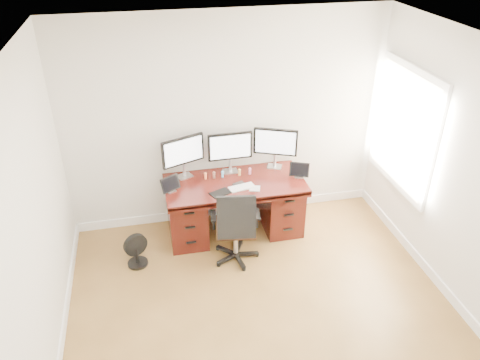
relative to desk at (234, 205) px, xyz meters
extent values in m
plane|color=brown|center=(0.00, -1.83, -0.40)|extent=(4.50, 4.50, 0.00)
cube|color=silver|center=(0.00, 0.42, 0.95)|extent=(4.00, 0.10, 2.70)
cube|color=white|center=(1.97, -0.33, 1.00)|extent=(0.04, 1.30, 1.50)
cube|color=white|center=(1.95, -0.33, 1.00)|extent=(0.01, 1.15, 1.35)
cube|color=#3D100C|center=(0.00, -0.03, 0.32)|extent=(1.70, 0.80, 0.05)
cube|color=#3D100C|center=(-0.60, 0.00, -0.05)|extent=(0.45, 0.70, 0.70)
cube|color=#3D100C|center=(0.60, 0.00, -0.05)|extent=(0.45, 0.70, 0.70)
cube|color=black|center=(0.00, 0.27, 0.10)|extent=(0.74, 0.03, 0.40)
cylinder|color=black|center=(-0.10, -0.53, -0.36)|extent=(0.59, 0.59, 0.07)
cylinder|color=silver|center=(-0.10, -0.53, -0.14)|extent=(0.06, 0.06, 0.37)
cube|color=#381D10|center=(-0.10, -0.53, 0.04)|extent=(0.50, 0.49, 0.06)
cube|color=black|center=(-0.13, -0.73, 0.32)|extent=(0.43, 0.11, 0.51)
cube|color=black|center=(-0.34, -0.49, 0.21)|extent=(0.09, 0.23, 0.03)
cube|color=black|center=(0.15, -0.57, 0.21)|extent=(0.09, 0.23, 0.03)
cylinder|color=black|center=(-1.25, -0.41, -0.39)|extent=(0.24, 0.24, 0.03)
cylinder|color=black|center=(-1.25, -0.41, -0.27)|extent=(0.04, 0.04, 0.20)
cylinder|color=black|center=(-1.25, -0.41, -0.13)|extent=(0.28, 0.17, 0.28)
cube|color=silver|center=(-0.58, 0.24, 0.35)|extent=(0.22, 0.20, 0.01)
cylinder|color=silver|center=(-0.58, 0.24, 0.44)|extent=(0.04, 0.04, 0.18)
cube|color=black|center=(-0.58, 0.24, 0.70)|extent=(0.52, 0.23, 0.35)
cube|color=white|center=(-0.57, 0.22, 0.70)|extent=(0.47, 0.19, 0.30)
cube|color=silver|center=(0.00, 0.24, 0.35)|extent=(0.18, 0.14, 0.01)
cylinder|color=silver|center=(0.00, 0.24, 0.44)|extent=(0.04, 0.04, 0.18)
cube|color=black|center=(0.00, 0.24, 0.70)|extent=(0.55, 0.04, 0.35)
cube|color=white|center=(0.00, 0.22, 0.70)|extent=(0.50, 0.01, 0.30)
cube|color=silver|center=(0.58, 0.24, 0.35)|extent=(0.22, 0.20, 0.01)
cylinder|color=silver|center=(0.58, 0.24, 0.44)|extent=(0.04, 0.04, 0.18)
cube|color=black|center=(0.58, 0.24, 0.70)|extent=(0.52, 0.25, 0.35)
cube|color=white|center=(0.57, 0.22, 0.70)|extent=(0.46, 0.20, 0.30)
cube|color=silver|center=(-0.78, -0.08, 0.35)|extent=(0.13, 0.12, 0.01)
cube|color=black|center=(-0.78, -0.08, 0.45)|extent=(0.24, 0.18, 0.17)
cube|color=silver|center=(0.81, -0.08, 0.35)|extent=(0.12, 0.11, 0.01)
cube|color=black|center=(0.81, -0.08, 0.45)|extent=(0.25, 0.16, 0.17)
cube|color=silver|center=(0.05, -0.18, 0.36)|extent=(0.33, 0.19, 0.01)
cube|color=silver|center=(0.20, -0.24, 0.35)|extent=(0.15, 0.15, 0.01)
cube|color=black|center=(-0.22, -0.25, 0.35)|extent=(0.27, 0.23, 0.01)
cube|color=black|center=(0.03, -0.09, 0.35)|extent=(0.16, 0.12, 0.01)
cylinder|color=orange|center=(-0.34, 0.12, 0.38)|extent=(0.03, 0.03, 0.06)
sphere|color=orange|center=(-0.34, 0.12, 0.42)|extent=(0.04, 0.04, 0.04)
cylinder|color=#8B5848|center=(-0.23, 0.12, 0.38)|extent=(0.03, 0.03, 0.06)
sphere|color=#8B5848|center=(-0.23, 0.12, 0.42)|extent=(0.04, 0.04, 0.04)
cylinder|color=#54A4DE|center=(-0.12, 0.12, 0.38)|extent=(0.03, 0.03, 0.06)
sphere|color=#54A4DE|center=(-0.12, 0.12, 0.42)|extent=(0.04, 0.04, 0.04)
cylinder|color=tan|center=(0.09, 0.12, 0.38)|extent=(0.03, 0.03, 0.06)
sphere|color=tan|center=(0.09, 0.12, 0.42)|extent=(0.04, 0.04, 0.04)
cylinder|color=pink|center=(0.23, 0.12, 0.38)|extent=(0.03, 0.03, 0.06)
sphere|color=pink|center=(0.23, 0.12, 0.42)|extent=(0.04, 0.04, 0.04)
camera|label=1|loc=(-0.99, -4.83, 3.24)|focal=35.00mm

